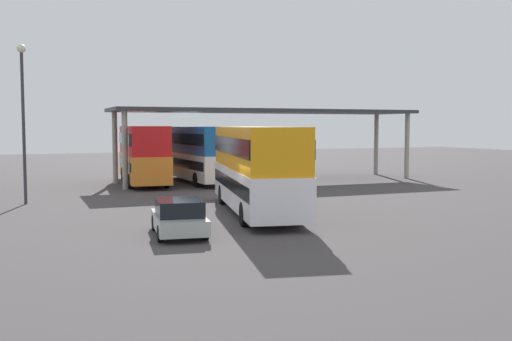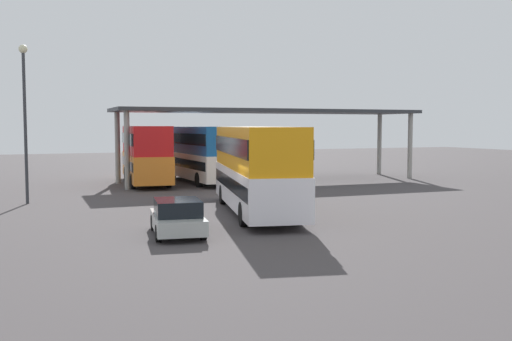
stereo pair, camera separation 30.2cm
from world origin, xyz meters
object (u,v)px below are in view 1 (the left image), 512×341
Objects in this scene: double_decker_main at (256,166)px; double_decker_near_canopy at (143,152)px; double_decker_mid_row at (197,152)px; lamppost_tall at (23,105)px; parked_hatchback at (179,217)px.

double_decker_near_canopy is (-1.66, 15.95, 0.02)m from double_decker_main.
double_decker_mid_row is 14.52m from lamppost_tall.
parked_hatchback is 0.49× the size of lamppost_tall.
double_decker_mid_row reaches higher than double_decker_main.
double_decker_main is 16.04m from double_decker_near_canopy.
double_decker_main is 1.39× the size of lamppost_tall.
double_decker_mid_row is at bearing -88.96° from double_decker_near_canopy.
lamppost_tall is (-8.05, -8.18, 2.91)m from double_decker_near_canopy.
double_decker_mid_row reaches higher than parked_hatchback.
double_decker_near_canopy is 1.27× the size of lamppost_tall.
parked_hatchback is 0.39× the size of double_decker_mid_row.
parked_hatchback is at bearing 159.77° from double_decker_mid_row.
double_decker_mid_row is at bearing 33.31° from lamppost_tall.
parked_hatchback is 20.21m from double_decker_near_canopy.
double_decker_mid_row is (2.18, 15.58, 0.00)m from double_decker_main.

